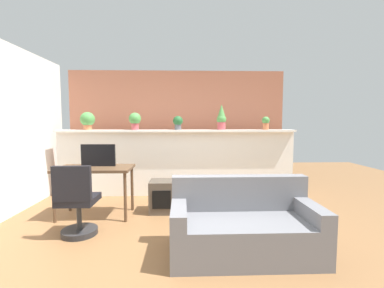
% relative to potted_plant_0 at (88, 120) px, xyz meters
% --- Properties ---
extents(ground_plane, '(12.00, 12.00, 0.00)m').
position_rel_potted_plant_0_xyz_m(ground_plane, '(1.69, -1.99, -1.46)').
color(ground_plane, brown).
extents(divider_wall, '(4.52, 0.16, 1.24)m').
position_rel_potted_plant_0_xyz_m(divider_wall, '(1.69, 0.01, -0.84)').
color(divider_wall, white).
rests_on(divider_wall, ground).
extents(plant_shelf, '(4.52, 0.30, 0.04)m').
position_rel_potted_plant_0_xyz_m(plant_shelf, '(1.69, -0.03, -0.21)').
color(plant_shelf, white).
rests_on(plant_shelf, divider_wall).
extents(brick_wall_behind, '(4.52, 0.10, 2.50)m').
position_rel_potted_plant_0_xyz_m(brick_wall_behind, '(1.69, 0.61, -0.21)').
color(brick_wall_behind, '#AD664C').
rests_on(brick_wall_behind, ground).
extents(potted_plant_0, '(0.27, 0.27, 0.34)m').
position_rel_potted_plant_0_xyz_m(potted_plant_0, '(0.00, 0.00, 0.00)').
color(potted_plant_0, '#C66B42').
rests_on(potted_plant_0, plant_shelf).
extents(potted_plant_1, '(0.23, 0.23, 0.33)m').
position_rel_potted_plant_0_xyz_m(potted_plant_1, '(0.90, -0.04, 0.00)').
color(potted_plant_1, '#B7474C').
rests_on(potted_plant_1, plant_shelf).
extents(potted_plant_2, '(0.19, 0.19, 0.26)m').
position_rel_potted_plant_0_xyz_m(potted_plant_2, '(1.71, -0.01, -0.04)').
color(potted_plant_2, '#4C4C51').
rests_on(potted_plant_2, plant_shelf).
extents(potted_plant_3, '(0.18, 0.18, 0.49)m').
position_rel_potted_plant_0_xyz_m(potted_plant_3, '(2.55, 0.01, 0.05)').
color(potted_plant_3, '#B7474C').
rests_on(potted_plant_3, plant_shelf).
extents(potted_plant_4, '(0.15, 0.15, 0.25)m').
position_rel_potted_plant_0_xyz_m(potted_plant_4, '(3.41, -0.03, -0.05)').
color(potted_plant_4, '#C66B42').
rests_on(potted_plant_4, plant_shelf).
extents(desk, '(1.10, 0.60, 0.75)m').
position_rel_potted_plant_0_xyz_m(desk, '(0.49, -1.13, -0.80)').
color(desk, brown).
rests_on(desk, ground).
extents(tv_monitor, '(0.51, 0.04, 0.34)m').
position_rel_potted_plant_0_xyz_m(tv_monitor, '(0.52, -1.05, -0.54)').
color(tv_monitor, black).
rests_on(tv_monitor, desk).
extents(office_chair, '(0.45, 0.45, 0.91)m').
position_rel_potted_plant_0_xyz_m(office_chair, '(0.51, -1.85, -1.07)').
color(office_chair, '#262628').
rests_on(office_chair, ground).
extents(side_cube_shelf, '(0.40, 0.41, 0.50)m').
position_rel_potted_plant_0_xyz_m(side_cube_shelf, '(1.49, -0.97, -1.21)').
color(side_cube_shelf, '#4C4238').
rests_on(side_cube_shelf, ground).
extents(couch, '(1.57, 0.77, 0.80)m').
position_rel_potted_plant_0_xyz_m(couch, '(2.47, -2.32, -1.18)').
color(couch, slate).
rests_on(couch, ground).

